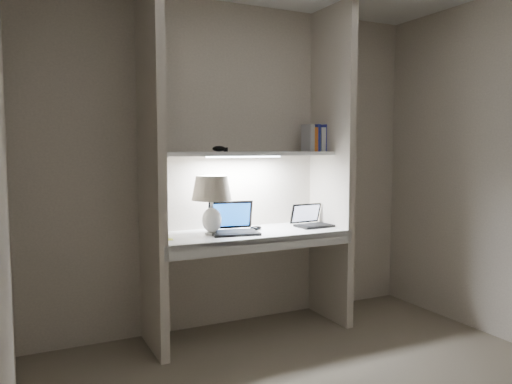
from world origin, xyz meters
TOP-DOWN VIEW (x-y plane):
  - back_wall at (0.00, 1.50)m, footprint 3.20×0.01m
  - alcove_panel_left at (-0.73, 1.23)m, footprint 0.06×0.55m
  - alcove_panel_right at (0.73, 1.23)m, footprint 0.06×0.55m
  - desk at (0.00, 1.23)m, footprint 1.40×0.55m
  - desk_apron at (0.00, 0.96)m, footprint 1.46×0.03m
  - shelf at (0.00, 1.32)m, footprint 1.40×0.36m
  - strip_light at (0.00, 1.32)m, footprint 0.60×0.04m
  - table_lamp at (-0.30, 1.23)m, footprint 0.29×0.29m
  - laptop_main at (-0.13, 1.23)m, footprint 0.38×0.35m
  - laptop_netbook at (0.55, 1.25)m, footprint 0.29×0.26m
  - speaker at (-0.06, 1.44)m, footprint 0.10×0.07m
  - mouse at (0.08, 1.28)m, footprint 0.10×0.07m
  - cable_coil at (-0.13, 1.27)m, footprint 0.13×0.13m
  - sticky_note at (-0.64, 1.18)m, footprint 0.08×0.08m
  - book_row at (0.65, 1.33)m, footprint 0.21×0.14m
  - shelf_box at (-0.64, 1.39)m, footprint 0.08×0.07m
  - shelf_gadget at (-0.19, 1.35)m, footprint 0.11×0.09m

SIDE VIEW (x-z plane):
  - desk_apron at x=0.00m, z-range 0.67..0.77m
  - desk at x=0.00m, z-range 0.73..0.77m
  - sticky_note at x=-0.64m, z-range 0.77..0.77m
  - cable_coil at x=-0.13m, z-range 0.77..0.78m
  - mouse at x=0.08m, z-range 0.77..0.80m
  - laptop_netbook at x=0.55m, z-range 0.72..0.90m
  - laptop_main at x=-0.13m, z-range 0.71..0.94m
  - speaker at x=-0.06m, z-range 0.77..0.91m
  - table_lamp at x=-0.30m, z-range 0.84..1.27m
  - back_wall at x=0.00m, z-range 0.00..2.50m
  - alcove_panel_left at x=-0.73m, z-range 0.00..2.50m
  - alcove_panel_right at x=0.73m, z-range 0.00..2.50m
  - strip_light at x=0.00m, z-range 1.32..1.34m
  - shelf at x=0.00m, z-range 1.34..1.36m
  - shelf_gadget at x=-0.19m, z-range 1.37..1.41m
  - shelf_box at x=-0.64m, z-range 1.36..1.49m
  - book_row at x=0.65m, z-range 1.36..1.58m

